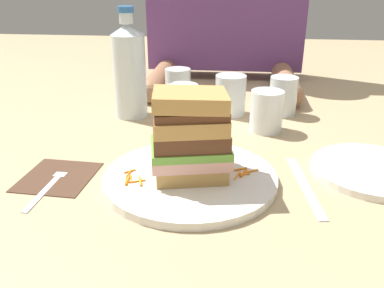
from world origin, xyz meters
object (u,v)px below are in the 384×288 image
empty_tumbler_1 (283,96)px  empty_tumbler_2 (230,95)px  empty_tumbler_0 (178,88)px  knife (306,187)px  empty_tumbler_3 (183,106)px  side_plate (373,170)px  fork (52,181)px  main_plate (190,178)px  sandwich (190,135)px  juice_glass (266,113)px  water_bottle (129,70)px  napkin_dark (58,176)px

empty_tumbler_1 → empty_tumbler_2: bearing=-174.2°
empty_tumbler_0 → knife: bearing=-56.3°
empty_tumbler_3 → side_plate: 0.39m
knife → side_plate: bearing=27.9°
knife → empty_tumbler_1: (-0.01, 0.36, 0.04)m
empty_tumbler_1 → knife: bearing=-89.0°
fork → empty_tumbler_3: size_ratio=1.76×
main_plate → side_plate: bearing=11.6°
main_plate → sandwich: sandwich is taller
juice_glass → empty_tumbler_3: bearing=-179.9°
fork → water_bottle: size_ratio=0.68×
fork → side_plate: size_ratio=0.82×
knife → side_plate: (0.12, 0.06, 0.00)m
sandwich → napkin_dark: size_ratio=1.16×
sandwich → side_plate: size_ratio=0.69×
napkin_dark → knife: same height
empty_tumbler_1 → side_plate: (0.12, -0.29, -0.04)m
sandwich → water_bottle: water_bottle is taller
main_plate → water_bottle: size_ratio=1.14×
fork → water_bottle: water_bottle is taller
napkin_dark → empty_tumbler_2: 0.45m
napkin_dark → water_bottle: size_ratio=0.49×
fork → main_plate: bearing=8.1°
empty_tumbler_1 → napkin_dark: bearing=-137.4°
napkin_dark → side_plate: 0.53m
sandwich → knife: (0.18, -0.00, -0.08)m
water_bottle → empty_tumbler_1: water_bottle is taller
water_bottle → empty_tumbler_0: bearing=38.3°
napkin_dark → empty_tumbler_2: size_ratio=1.30×
empty_tumbler_3 → side_plate: (0.35, -0.18, -0.04)m
water_bottle → empty_tumbler_2: water_bottle is taller
napkin_dark → side_plate: side_plate is taller
knife → napkin_dark: bearing=-178.9°
empty_tumbler_2 → side_plate: empty_tumbler_2 is taller
napkin_dark → water_bottle: (0.05, 0.32, 0.11)m
napkin_dark → side_plate: bearing=7.7°
sandwich → side_plate: (0.30, 0.06, -0.07)m
knife → empty_tumbler_3: size_ratio=2.12×
empty_tumbler_0 → empty_tumbler_2: bearing=-17.9°
knife → empty_tumbler_2: 0.37m
napkin_dark → empty_tumbler_1: bearing=42.6°
sandwich → empty_tumbler_2: 0.35m
napkin_dark → empty_tumbler_0: 0.42m
empty_tumbler_0 → water_bottle: bearing=-141.7°
water_bottle → juice_glass: bearing=-11.6°
napkin_dark → sandwich: bearing=2.3°
napkin_dark → empty_tumbler_0: (0.15, 0.39, 0.05)m
napkin_dark → juice_glass: size_ratio=1.39×
juice_glass → knife: bearing=-78.4°
empty_tumbler_3 → knife: bearing=-47.1°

